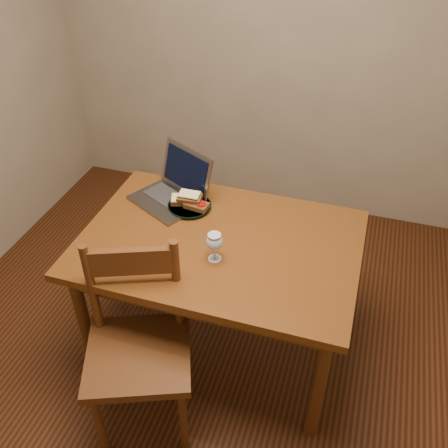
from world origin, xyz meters
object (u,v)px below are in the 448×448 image
(table, at_px, (219,254))
(laptop, at_px, (175,187))
(plate, at_px, (190,206))
(milk_glass, at_px, (215,247))
(chair, at_px, (137,342))

(table, height_order, laptop, laptop)
(plate, relative_size, milk_glass, 1.57)
(plate, xyz_separation_m, milk_glass, (0.25, -0.33, 0.06))
(plate, height_order, milk_glass, milk_glass)
(chair, bearing_deg, milk_glass, 36.32)
(chair, height_order, laptop, laptop)
(chair, bearing_deg, table, 45.40)
(chair, bearing_deg, laptop, 76.88)
(chair, xyz_separation_m, plate, (-0.02, 0.71, 0.23))
(milk_glass, bearing_deg, table, 99.05)
(table, relative_size, plate, 5.82)
(chair, distance_m, milk_glass, 0.53)
(chair, xyz_separation_m, laptop, (-0.12, 0.77, 0.29))
(laptop, bearing_deg, table, -11.92)
(milk_glass, xyz_separation_m, laptop, (-0.35, 0.40, -0.01))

